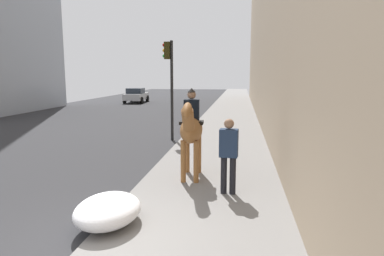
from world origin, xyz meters
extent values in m
ellipsoid|color=brown|center=(3.89, -1.22, 1.37)|extent=(1.52, 0.62, 0.66)
cylinder|color=brown|center=(3.45, -1.40, 0.65)|extent=(0.13, 0.13, 1.05)
cylinder|color=brown|center=(3.44, -1.08, 0.65)|extent=(0.13, 0.13, 1.05)
cylinder|color=brown|center=(4.35, -1.36, 0.65)|extent=(0.13, 0.13, 1.05)
cylinder|color=brown|center=(4.34, -1.04, 0.65)|extent=(0.13, 0.13, 1.05)
cylinder|color=brown|center=(3.12, -1.26, 1.72)|extent=(0.64, 0.31, 0.68)
ellipsoid|color=brown|center=(2.91, -1.27, 1.97)|extent=(0.63, 0.25, 0.49)
cylinder|color=black|center=(4.61, -1.19, 1.27)|extent=(0.29, 0.11, 0.55)
cube|color=black|center=(3.94, -1.22, 1.55)|extent=(0.47, 0.62, 0.08)
cube|color=black|center=(3.94, -1.22, 1.87)|extent=(0.30, 0.39, 0.55)
sphere|color=#8C664C|center=(3.94, -1.22, 2.26)|extent=(0.22, 0.22, 0.22)
cone|color=black|center=(3.94, -1.22, 2.38)|extent=(0.21, 0.21, 0.10)
cylinder|color=black|center=(2.75, -2.12, 0.54)|extent=(0.14, 0.14, 0.85)
cylinder|color=black|center=(2.73, -2.32, 0.54)|extent=(0.14, 0.14, 0.85)
cube|color=#1E2D47|center=(2.74, -2.22, 1.28)|extent=(0.30, 0.42, 0.62)
sphere|color=#8C664C|center=(2.74, -2.22, 1.71)|extent=(0.22, 0.22, 0.22)
cube|color=#B7BABF|center=(28.47, 7.79, 0.62)|extent=(4.16, 1.87, 0.60)
cube|color=#262D38|center=(28.23, 7.78, 1.18)|extent=(1.92, 1.56, 0.52)
cylinder|color=black|center=(29.69, 8.68, 0.32)|extent=(0.65, 0.25, 0.64)
cylinder|color=black|center=(29.78, 7.02, 0.32)|extent=(0.65, 0.25, 0.64)
cylinder|color=black|center=(27.17, 8.56, 0.32)|extent=(0.65, 0.25, 0.64)
cylinder|color=black|center=(27.25, 6.89, 0.32)|extent=(0.65, 0.25, 0.64)
cylinder|color=black|center=(9.49, 0.39, 2.07)|extent=(0.12, 0.12, 4.15)
cube|color=#2D280C|center=(9.49, 0.57, 3.75)|extent=(0.20, 0.24, 0.70)
sphere|color=red|center=(9.49, 0.70, 3.97)|extent=(0.14, 0.14, 0.14)
sphere|color=orange|center=(9.49, 0.70, 3.75)|extent=(0.14, 0.14, 0.14)
sphere|color=green|center=(9.49, 0.70, 3.53)|extent=(0.14, 0.14, 0.14)
ellipsoid|color=white|center=(0.83, -0.15, 0.38)|extent=(1.48, 1.14, 0.51)
camera|label=1|loc=(-4.79, -2.46, 2.78)|focal=32.43mm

